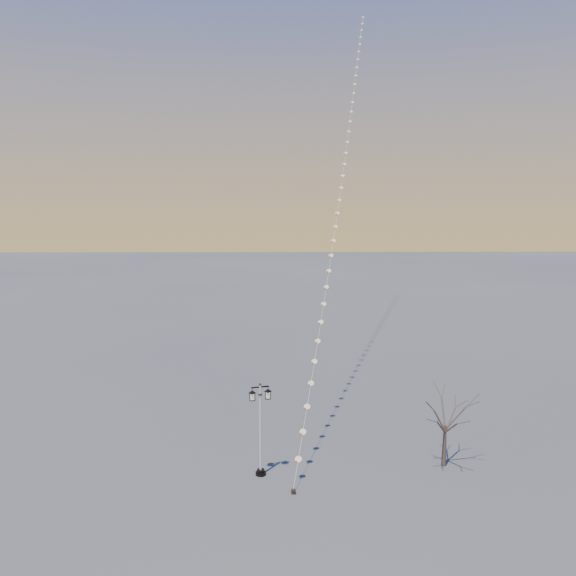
{
  "coord_description": "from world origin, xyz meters",
  "views": [
    {
      "loc": [
        -0.21,
        -25.77,
        13.45
      ],
      "look_at": [
        0.32,
        7.04,
        8.83
      ],
      "focal_mm": 35.36,
      "sensor_mm": 36.0,
      "label": 1
    }
  ],
  "objects": [
    {
      "name": "kite_train",
      "position": [
        5.44,
        24.45,
        18.75
      ],
      "size": [
        10.57,
        50.41,
        37.66
      ],
      "rotation": [
        0.0,
        0.0,
        0.14
      ],
      "color": "black",
      "rests_on": "ground"
    },
    {
      "name": "street_lamp",
      "position": [
        -1.16,
        1.48,
        2.67
      ],
      "size": [
        1.19,
        0.64,
        4.82
      ],
      "rotation": [
        0.0,
        0.0,
        0.28
      ],
      "color": "black",
      "rests_on": "ground"
    },
    {
      "name": "ground",
      "position": [
        0.0,
        0.0,
        0.0
      ],
      "size": [
        300.0,
        300.0,
        0.0
      ],
      "primitive_type": "plane",
      "color": "#4B4C4C",
      "rests_on": "ground"
    },
    {
      "name": "bare_tree",
      "position": [
        8.47,
        2.39,
        2.84
      ],
      "size": [
        2.46,
        2.46,
        4.09
      ],
      "rotation": [
        0.0,
        0.0,
        -0.28
      ],
      "color": "#4E3B30",
      "rests_on": "ground"
    }
  ]
}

